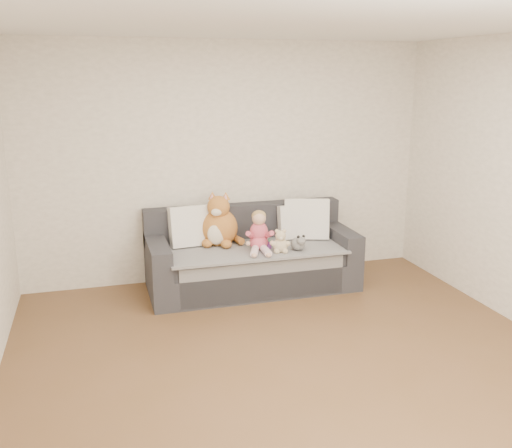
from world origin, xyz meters
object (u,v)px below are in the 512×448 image
(toddler, at_px, (259,234))
(sippy_cup, at_px, (269,243))
(teddy_bear, at_px, (281,243))
(sofa, at_px, (251,259))
(plush_cat, at_px, (219,225))

(toddler, height_order, sippy_cup, toddler)
(teddy_bear, bearing_deg, sippy_cup, 126.93)
(sofa, xyz_separation_m, plush_cat, (-0.32, 0.11, 0.38))
(toddler, distance_m, teddy_bear, 0.24)
(sippy_cup, bearing_deg, teddy_bear, -65.22)
(sofa, distance_m, toddler, 0.40)
(sofa, relative_size, sippy_cup, 21.29)
(sippy_cup, bearing_deg, toddler, -168.23)
(plush_cat, height_order, sippy_cup, plush_cat)
(plush_cat, bearing_deg, sippy_cup, -8.13)
(sofa, xyz_separation_m, toddler, (0.03, -0.21, 0.34))
(teddy_bear, distance_m, sippy_cup, 0.18)
(toddler, xyz_separation_m, teddy_bear, (0.19, -0.14, -0.08))
(sofa, height_order, plush_cat, plush_cat)
(sofa, xyz_separation_m, teddy_bear, (0.22, -0.34, 0.26))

